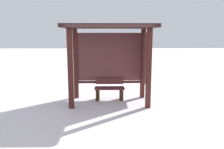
# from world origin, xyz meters

# --- Properties ---
(ground_plane) EXTENTS (60.00, 60.00, 0.00)m
(ground_plane) POSITION_xyz_m (0.00, 0.00, 0.00)
(ground_plane) COLOR silver
(bus_shelter) EXTENTS (2.87, 1.68, 2.53)m
(bus_shelter) POSITION_xyz_m (0.09, 0.17, 1.89)
(bus_shelter) COLOR #461D18
(bus_shelter) RESTS_ON ground
(bench_left_inside) EXTENTS (1.01, 0.40, 0.72)m
(bench_left_inside) POSITION_xyz_m (0.00, 0.30, 0.32)
(bench_left_inside) COLOR #582728
(bench_left_inside) RESTS_ON ground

